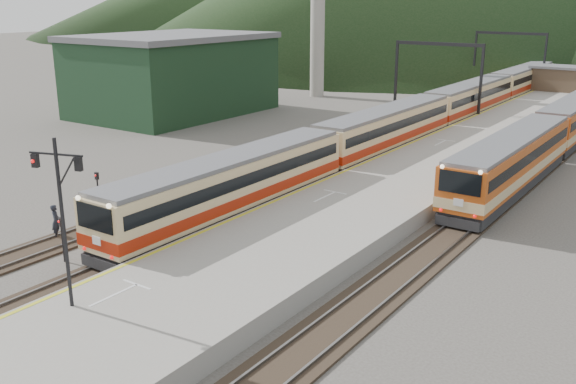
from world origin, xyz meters
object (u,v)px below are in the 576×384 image
Objects in this scene: main_train at (470,100)px; second_train at (548,137)px; worker at (56,221)px; signal_mast at (61,206)px.

main_train is 18.87m from second_train.
main_train reaches higher than worker.
main_train is 47.61m from worker.
main_train is 53.07× the size of worker.
main_train is 2.54× the size of second_train.
main_train is 53.24m from signal_mast.
signal_mast is (3.18, -53.06, 3.04)m from main_train.
main_train is at bearing -57.40° from worker.
signal_mast is at bearing -86.57° from main_train.
signal_mast reaches higher than worker.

